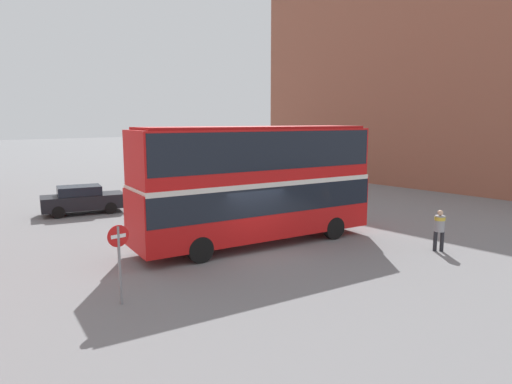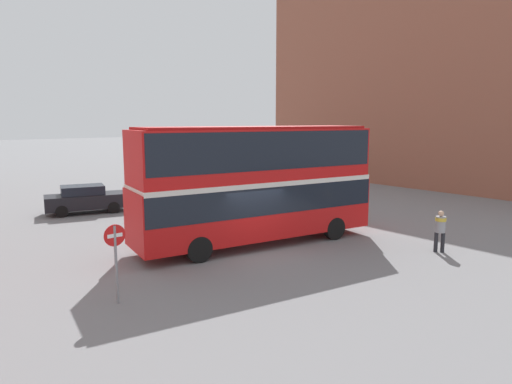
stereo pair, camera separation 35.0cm
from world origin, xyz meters
TOP-DOWN VIEW (x-y plane):
  - ground_plane at (0.00, 0.00)m, footprint 240.00×240.00m
  - building_row_right at (25.26, 4.09)m, footprint 10.37×33.94m
  - double_decker_bus at (0.98, 1.04)m, footprint 10.65×4.23m
  - pedestrian_foreground at (5.74, -4.60)m, footprint 0.58×0.58m
  - parked_car_kerb_near at (-2.20, 12.19)m, footprint 4.64×2.75m
  - parked_car_kerb_far at (11.51, 16.12)m, footprint 4.81×2.24m
  - no_entry_sign at (-6.14, -1.29)m, footprint 0.63×0.08m

SIDE VIEW (x-z plane):
  - ground_plane at x=0.00m, z-range 0.00..0.00m
  - parked_car_kerb_far at x=11.51m, z-range 0.02..1.52m
  - parked_car_kerb_near at x=-2.20m, z-range 0.01..1.58m
  - pedestrian_foreground at x=5.74m, z-range 0.19..1.86m
  - no_entry_sign at x=-6.14m, z-range 0.40..2.71m
  - double_decker_bus at x=0.98m, z-range 0.34..5.28m
  - building_row_right at x=25.26m, z-range 0.01..17.80m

